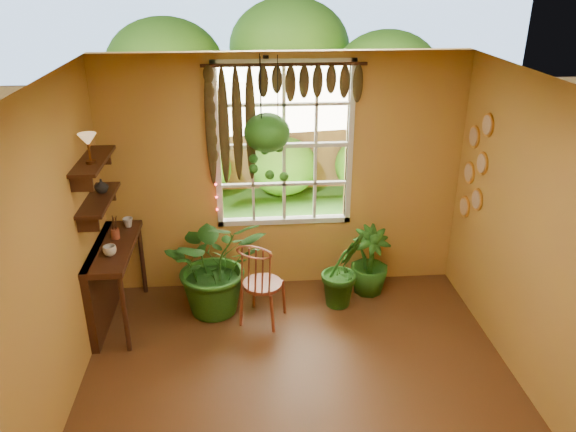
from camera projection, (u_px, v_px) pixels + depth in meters
The scene contains 23 objects.
floor at pixel (305, 417), 4.75m from camera, with size 4.50×4.50×0.00m, color #512E17.
ceiling at pixel (310, 99), 3.65m from camera, with size 4.50×4.50×0.00m, color white.
wall_back at pixel (284, 176), 6.25m from camera, with size 4.00×4.00×0.00m, color #BB843F.
wall_left at pixel (32, 290), 4.05m from camera, with size 4.50×4.50×0.00m, color #BB843F.
wall_right at pixel (563, 268), 4.35m from camera, with size 4.50×4.50×0.00m, color #BB843F.
window at pixel (284, 145), 6.13m from camera, with size 1.52×0.10×1.86m.
valance_vine at pixel (277, 95), 5.78m from camera, with size 1.70×0.12×1.10m.
string_lights at pixel (214, 145), 5.97m from camera, with size 0.03×0.03×1.54m, color #FF2633, non-canonical shape.
wall_plates at pixel (475, 168), 5.90m from camera, with size 0.04×0.32×1.10m, color #FEEED0, non-canonical shape.
counter_ledge at pixel (107, 275), 5.84m from camera, with size 0.40×1.20×0.90m.
shelf_lower at pixel (99, 200), 5.49m from camera, with size 0.25×0.90×0.04m, color #391C0F.
shelf_upper at pixel (93, 161), 5.33m from camera, with size 0.25×0.90×0.04m, color #391C0F.
backyard at pixel (278, 95), 10.50m from camera, with size 14.00×10.00×12.00m.
windsor_chair at pixel (262, 295), 5.91m from camera, with size 0.55×0.56×1.11m.
potted_plant_left at pixel (216, 263), 6.00m from camera, with size 1.06×0.92×1.18m, color #134A14.
potted_plant_mid at pixel (343, 269), 6.17m from camera, with size 0.49×0.39×0.89m, color #134A14.
potted_plant_right at pixel (370, 261), 6.43m from camera, with size 0.45×0.45×0.80m, color #134A14.
hanging_basket at pixel (267, 135), 5.81m from camera, with size 0.48×0.48×1.31m.
cup_a at pixel (110, 251), 5.48m from camera, with size 0.13×0.13×0.10m, color silver.
cup_b at pixel (128, 222), 6.08m from camera, with size 0.11×0.11×0.10m, color beige.
brush_jar at pixel (114, 228), 5.79m from camera, with size 0.09×0.09×0.32m.
shelf_vase at pixel (101, 186), 5.59m from camera, with size 0.13×0.13×0.14m, color #B2AD99.
tiffany_lamp at pixel (88, 142), 5.12m from camera, with size 0.17×0.17×0.28m.
Camera 1 is at (-0.44, -3.62, 3.49)m, focal length 35.00 mm.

